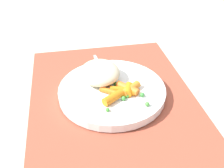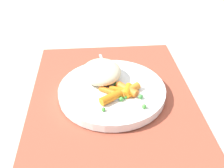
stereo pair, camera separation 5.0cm
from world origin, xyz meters
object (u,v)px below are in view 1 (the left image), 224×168
(plate, at_px, (112,91))
(rice_mound, at_px, (100,72))
(fork, at_px, (108,80))
(carrot_portion, at_px, (123,91))

(plate, height_order, rice_mound, rice_mound)
(rice_mound, distance_m, fork, 0.03)
(carrot_portion, bearing_deg, fork, -157.26)
(plate, distance_m, rice_mound, 0.05)
(carrot_portion, relative_size, fork, 0.49)
(plate, relative_size, carrot_portion, 2.56)
(plate, bearing_deg, fork, -171.91)
(plate, xyz_separation_m, carrot_portion, (0.03, 0.02, 0.02))
(rice_mound, relative_size, carrot_portion, 1.07)
(plate, height_order, fork, fork)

